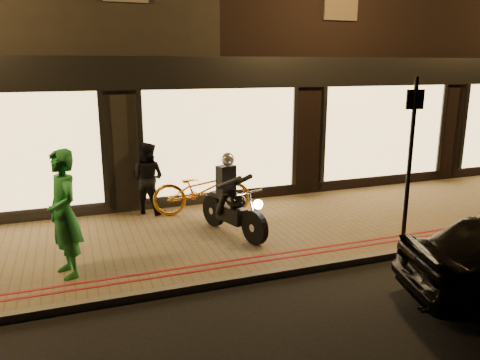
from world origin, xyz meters
The scene contains 10 objects.
ground centered at (0.00, 0.00, 0.00)m, with size 90.00×90.00×0.00m, color black.
sidewalk centered at (0.00, 2.00, 0.06)m, with size 50.00×4.00×0.12m, color brown.
kerb_stone centered at (0.00, 0.05, 0.06)m, with size 50.00×0.14×0.12m, color #59544C.
red_kerb_lines centered at (0.00, 0.55, 0.12)m, with size 50.00×0.26×0.01m.
building_row centered at (0.00, 8.99, 4.25)m, with size 48.00×10.11×8.50m.
motorcycle centered at (-0.47, 1.88, 0.73)m, with size 0.80×1.88×1.59m.
sign_post centered at (2.55, 0.59, 1.80)m, with size 0.35×0.09×3.00m.
bicycle_gold centered at (-0.70, 3.25, 0.68)m, with size 0.74×2.12×1.11m, color orange.
person_green centered at (-3.47, 1.03, 1.12)m, with size 0.73×0.48×1.99m, color #228035.
person_dark centered at (-1.76, 3.78, 0.91)m, with size 0.77×0.60×1.58m, color black.
Camera 1 is at (-3.29, -6.25, 3.32)m, focal length 35.00 mm.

